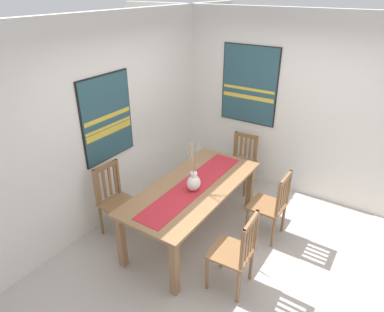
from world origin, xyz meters
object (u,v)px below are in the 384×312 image
chair_3 (116,199)px  dining_table (193,193)px  centerpiece_vase (194,182)px  painting_on_side_wall (249,85)px  chair_0 (272,204)px  chair_2 (236,251)px  painting_on_back_wall (107,118)px  chair_1 (241,160)px

chair_3 → dining_table: bearing=-60.9°
centerpiece_vase → painting_on_side_wall: painting_on_side_wall is taller
centerpiece_vase → chair_3: centerpiece_vase is taller
centerpiece_vase → chair_0: (0.59, -0.79, -0.36)m
chair_2 → centerpiece_vase: bearing=62.5°
chair_0 → painting_on_side_wall: (1.26, 0.98, 1.09)m
centerpiece_vase → dining_table: bearing=37.5°
centerpiece_vase → painting_on_back_wall: size_ratio=0.61×
chair_0 → chair_1: (0.90, 0.86, -0.02)m
dining_table → centerpiece_vase: size_ratio=2.98×
dining_table → painting_on_side_wall: painting_on_side_wall is taller
chair_2 → chair_3: (0.00, 1.73, -0.00)m
dining_table → painting_on_side_wall: 2.01m
chair_1 → chair_2: (-1.91, -0.87, 0.02)m
chair_2 → chair_0: bearing=0.3°
dining_table → chair_0: bearing=-58.9°
chair_1 → painting_on_side_wall: painting_on_side_wall is taller
chair_1 → painting_on_back_wall: size_ratio=0.80×
chair_3 → painting_on_back_wall: bearing=46.4°
chair_3 → painting_on_side_wall: bearing=-18.2°
chair_3 → chair_0: bearing=-59.9°
dining_table → chair_1: size_ratio=2.27×
chair_3 → chair_2: bearing=-90.1°
centerpiece_vase → chair_1: centerpiece_vase is taller
centerpiece_vase → chair_0: centerpiece_vase is taller
chair_2 → painting_on_back_wall: bearing=81.7°
chair_1 → painting_on_back_wall: (-1.61, 1.17, 0.97)m
chair_1 → chair_3: (-1.91, 0.86, 0.02)m
centerpiece_vase → chair_2: size_ratio=0.71×
dining_table → chair_3: 1.01m
chair_0 → painting_on_back_wall: painting_on_back_wall is taller
chair_2 → painting_on_side_wall: size_ratio=0.79×
chair_3 → painting_on_side_wall: 2.62m
painting_on_side_wall → chair_3: bearing=161.8°
chair_1 → chair_2: chair_2 is taller
chair_0 → painting_on_back_wall: 2.36m
chair_2 → painting_on_back_wall: (0.30, 2.04, 0.95)m
dining_table → chair_2: (-0.49, -0.86, -0.15)m
centerpiece_vase → chair_3: 1.08m
chair_0 → painting_on_side_wall: painting_on_side_wall is taller
chair_1 → dining_table: bearing=-179.6°
painting_on_side_wall → chair_0: bearing=-142.1°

